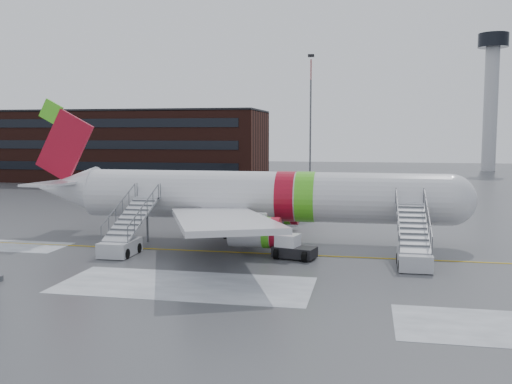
% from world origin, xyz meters
% --- Properties ---
extents(ground, '(260.00, 260.00, 0.00)m').
position_xyz_m(ground, '(0.00, 0.00, 0.00)').
color(ground, '#494C4F').
rests_on(ground, ground).
extents(airliner, '(35.03, 32.97, 11.18)m').
position_xyz_m(airliner, '(-5.30, 3.82, 3.42)').
color(airliner, silver).
rests_on(airliner, ground).
extents(airstair_fwd, '(2.05, 7.70, 3.48)m').
position_xyz_m(airstair_fwd, '(6.68, -2.72, 1.06)').
color(airstair_fwd, '#B0B2B8').
rests_on(airstair_fwd, ground).
extents(airstair_aft, '(2.05, 7.70, 3.48)m').
position_xyz_m(airstair_aft, '(-12.80, -2.72, 1.06)').
color(airstair_aft, '#B4B7BC').
rests_on(airstair_aft, ground).
extents(pushback_tug, '(3.07, 2.60, 1.59)m').
position_xyz_m(pushback_tug, '(-1.11, -2.11, 0.70)').
color(pushback_tug, black).
rests_on(pushback_tug, ground).
extents(terminal_building, '(62.00, 16.11, 12.30)m').
position_xyz_m(terminal_building, '(-45.00, 54.98, 6.20)').
color(terminal_building, '#3F1E16').
rests_on(terminal_building, ground).
extents(control_tower, '(6.40, 6.40, 30.00)m').
position_xyz_m(control_tower, '(30.00, 95.00, 18.75)').
color(control_tower, '#B2B5BA').
rests_on(control_tower, ground).
extents(light_mast_far_n, '(1.20, 1.20, 24.25)m').
position_xyz_m(light_mast_far_n, '(-8.00, 78.00, 13.84)').
color(light_mast_far_n, '#595B60').
rests_on(light_mast_far_n, ground).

